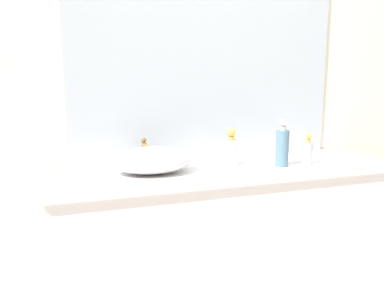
# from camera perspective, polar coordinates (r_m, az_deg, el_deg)

# --- Properties ---
(bathroom_wall_rear) EXTENTS (6.00, 0.06, 2.60)m
(bathroom_wall_rear) POSITION_cam_1_polar(r_m,az_deg,el_deg) (2.20, -0.55, 10.91)
(bathroom_wall_rear) COLOR silver
(bathroom_wall_rear) RESTS_ON ground
(vanity_counter) EXTENTS (1.74, 0.51, 0.86)m
(vanity_counter) POSITION_cam_1_polar(r_m,az_deg,el_deg) (2.15, 4.68, -13.00)
(vanity_counter) COLOR white
(vanity_counter) RESTS_ON ground
(wall_mirror_panel) EXTENTS (1.47, 0.01, 1.07)m
(wall_mirror_panel) POSITION_cam_1_polar(r_m,az_deg,el_deg) (2.20, 2.30, 13.33)
(wall_mirror_panel) COLOR #B2BCC6
(wall_mirror_panel) RESTS_ON vanity_counter
(sink_basin) EXTENTS (0.38, 0.27, 0.12)m
(sink_basin) POSITION_cam_1_polar(r_m,az_deg,el_deg) (1.87, -5.52, -0.92)
(sink_basin) COLOR silver
(sink_basin) RESTS_ON vanity_counter
(faucet) EXTENTS (0.03, 0.12, 0.14)m
(faucet) POSITION_cam_1_polar(r_m,az_deg,el_deg) (2.01, -6.60, 0.55)
(faucet) COLOR brown
(faucet) RESTS_ON vanity_counter
(soap_dispenser) EXTENTS (0.07, 0.07, 0.19)m
(soap_dispenser) POSITION_cam_1_polar(r_m,az_deg,el_deg) (2.04, 5.47, 0.49)
(soap_dispenser) COLOR silver
(soap_dispenser) RESTS_ON vanity_counter
(lotion_bottle) EXTENTS (0.06, 0.06, 0.23)m
(lotion_bottle) POSITION_cam_1_polar(r_m,az_deg,el_deg) (2.04, 12.54, 1.00)
(lotion_bottle) COLOR slate
(lotion_bottle) RESTS_ON vanity_counter
(perfume_bottle) EXTENTS (0.05, 0.05, 0.16)m
(perfume_bottle) POSITION_cam_1_polar(r_m,az_deg,el_deg) (2.12, 15.88, 0.25)
(perfume_bottle) COLOR silver
(perfume_bottle) RESTS_ON vanity_counter
(candle_jar) EXTENTS (0.05, 0.05, 0.04)m
(candle_jar) POSITION_cam_1_polar(r_m,az_deg,el_deg) (2.03, 2.75, -1.07)
(candle_jar) COLOR silver
(candle_jar) RESTS_ON vanity_counter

